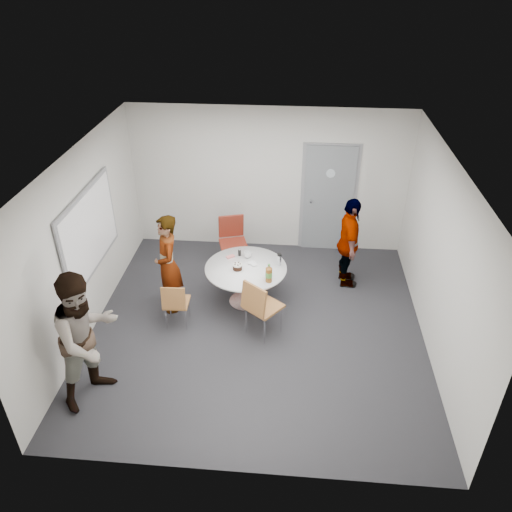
# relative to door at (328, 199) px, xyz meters

# --- Properties ---
(floor) EXTENTS (5.00, 5.00, 0.00)m
(floor) POSITION_rel_door_xyz_m (-1.10, -2.48, -1.03)
(floor) COLOR black
(floor) RESTS_ON ground
(ceiling) EXTENTS (5.00, 5.00, 0.00)m
(ceiling) POSITION_rel_door_xyz_m (-1.10, -2.48, 1.67)
(ceiling) COLOR silver
(ceiling) RESTS_ON wall_back
(wall_back) EXTENTS (5.00, 0.00, 5.00)m
(wall_back) POSITION_rel_door_xyz_m (-1.10, 0.02, 0.32)
(wall_back) COLOR beige
(wall_back) RESTS_ON floor
(wall_left) EXTENTS (0.00, 5.00, 5.00)m
(wall_left) POSITION_rel_door_xyz_m (-3.60, -2.48, 0.32)
(wall_left) COLOR beige
(wall_left) RESTS_ON floor
(wall_right) EXTENTS (0.00, 5.00, 5.00)m
(wall_right) POSITION_rel_door_xyz_m (1.40, -2.48, 0.32)
(wall_right) COLOR beige
(wall_right) RESTS_ON floor
(wall_front) EXTENTS (5.00, 0.00, 5.00)m
(wall_front) POSITION_rel_door_xyz_m (-1.10, -4.98, 0.32)
(wall_front) COLOR beige
(wall_front) RESTS_ON floor
(door) EXTENTS (1.02, 0.17, 2.12)m
(door) POSITION_rel_door_xyz_m (0.00, 0.00, 0.00)
(door) COLOR slate
(door) RESTS_ON wall_back
(whiteboard) EXTENTS (0.04, 1.90, 1.25)m
(whiteboard) POSITION_rel_door_xyz_m (-3.56, -2.28, 0.42)
(whiteboard) COLOR gray
(whiteboard) RESTS_ON wall_left
(table) EXTENTS (1.29, 1.29, 0.98)m
(table) POSITION_rel_door_xyz_m (-1.31, -1.87, -0.44)
(table) COLOR white
(table) RESTS_ON floor
(chair_near_left) EXTENTS (0.38, 0.41, 0.78)m
(chair_near_left) POSITION_rel_door_xyz_m (-2.32, -2.57, -0.56)
(chair_near_left) COLOR brown
(chair_near_left) RESTS_ON floor
(chair_near_right) EXTENTS (0.66, 0.67, 0.96)m
(chair_near_right) POSITION_rel_door_xyz_m (-1.05, -2.68, -0.44)
(chair_near_right) COLOR brown
(chair_near_right) RESTS_ON floor
(chair_far) EXTENTS (0.58, 0.61, 0.98)m
(chair_far) POSITION_rel_door_xyz_m (-1.68, -0.80, -0.43)
(chair_far) COLOR maroon
(chair_far) RESTS_ON floor
(person_main) EXTENTS (0.58, 0.70, 1.63)m
(person_main) POSITION_rel_door_xyz_m (-2.51, -2.10, -0.21)
(person_main) COLOR #A5C6EA
(person_main) RESTS_ON floor
(person_left) EXTENTS (1.07, 1.14, 1.86)m
(person_left) POSITION_rel_door_xyz_m (-3.05, -3.98, -0.10)
(person_left) COLOR white
(person_left) RESTS_ON floor
(person_right) EXTENTS (0.44, 0.95, 1.59)m
(person_right) POSITION_rel_door_xyz_m (0.31, -1.18, -0.23)
(person_right) COLOR black
(person_right) RESTS_ON floor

